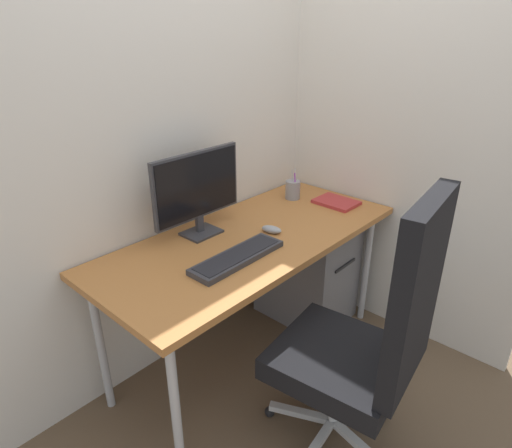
{
  "coord_description": "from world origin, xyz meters",
  "views": [
    {
      "loc": [
        -1.42,
        -1.32,
        1.7
      ],
      "look_at": [
        -0.05,
        -0.07,
        0.86
      ],
      "focal_mm": 30.48,
      "sensor_mm": 36.0,
      "label": 1
    }
  ],
  "objects": [
    {
      "name": "filing_cabinet",
      "position": [
        0.54,
        0.03,
        0.32
      ],
      "size": [
        0.41,
        0.54,
        0.64
      ],
      "color": "slate",
      "rests_on": "ground_plane"
    },
    {
      "name": "office_chair",
      "position": [
        -0.11,
        -0.73,
        0.59
      ],
      "size": [
        0.6,
        0.61,
        1.21
      ],
      "color": "black",
      "rests_on": "ground_plane"
    },
    {
      "name": "wall_side_right",
      "position": [
        0.84,
        -0.17,
        1.4
      ],
      "size": [
        0.04,
        1.87,
        2.8
      ],
      "primitive_type": "cube",
      "color": "silver",
      "rests_on": "ground_plane"
    },
    {
      "name": "pen_holder",
      "position": [
        0.54,
        0.16,
        0.81
      ],
      "size": [
        0.09,
        0.09,
        0.19
      ],
      "color": "gray",
      "rests_on": "desk"
    },
    {
      "name": "monitor",
      "position": [
        -0.15,
        0.21,
        0.99
      ],
      "size": [
        0.51,
        0.14,
        0.42
      ],
      "color": "#333338",
      "rests_on": "desk"
    },
    {
      "name": "mouse",
      "position": [
        0.09,
        -0.05,
        0.77
      ],
      "size": [
        0.08,
        0.12,
        0.04
      ],
      "primitive_type": "ellipsoid",
      "rotation": [
        0.0,
        0.0,
        0.27
      ],
      "color": "#9EA0A5",
      "rests_on": "desk"
    },
    {
      "name": "wall_back",
      "position": [
        0.0,
        0.39,
        1.4
      ],
      "size": [
        2.78,
        0.04,
        2.8
      ],
      "primitive_type": "cube",
      "color": "silver",
      "rests_on": "ground_plane"
    },
    {
      "name": "ground_plane",
      "position": [
        0.0,
        0.0,
        0.0
      ],
      "size": [
        8.0,
        8.0,
        0.0
      ],
      "primitive_type": "plane",
      "color": "brown"
    },
    {
      "name": "desk",
      "position": [
        0.0,
        0.0,
        0.7
      ],
      "size": [
        1.62,
        0.71,
        0.76
      ],
      "color": "#B27038",
      "rests_on": "ground_plane"
    },
    {
      "name": "keyboard",
      "position": [
        -0.22,
        -0.12,
        0.77
      ],
      "size": [
        0.48,
        0.14,
        0.03
      ],
      "color": "#333338",
      "rests_on": "desk"
    },
    {
      "name": "notebook",
      "position": [
        0.64,
        -0.08,
        0.77
      ],
      "size": [
        0.18,
        0.24,
        0.02
      ],
      "primitive_type": "cube",
      "rotation": [
        0.0,
        0.0,
        -0.01
      ],
      "color": "#B23333",
      "rests_on": "desk"
    }
  ]
}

